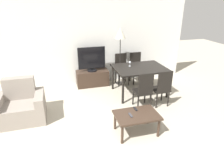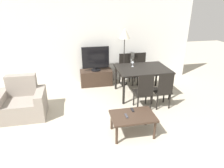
# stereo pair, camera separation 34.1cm
# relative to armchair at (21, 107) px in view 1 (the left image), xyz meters

# --- Properties ---
(ground_plane) EXTENTS (18.00, 18.00, 0.00)m
(ground_plane) POSITION_rel_armchair_xyz_m (1.54, -1.86, -0.31)
(ground_plane) COLOR #B2A893
(wall_back) EXTENTS (6.91, 0.06, 2.70)m
(wall_back) POSITION_rel_armchair_xyz_m (1.54, 1.76, 1.04)
(wall_back) COLOR white
(wall_back) RESTS_ON ground_plane
(armchair) EXTENTS (1.02, 0.76, 0.92)m
(armchair) POSITION_rel_armchair_xyz_m (0.00, 0.00, 0.00)
(armchair) COLOR gray
(armchair) RESTS_ON ground_plane
(tv_stand) EXTENTS (0.97, 0.43, 0.48)m
(tv_stand) POSITION_rel_armchair_xyz_m (1.88, 1.47, -0.08)
(tv_stand) COLOR #38281E
(tv_stand) RESTS_ON ground_plane
(tv) EXTENTS (0.82, 0.29, 0.73)m
(tv) POSITION_rel_armchair_xyz_m (1.88, 1.47, 0.53)
(tv) COLOR black
(tv) RESTS_ON tv_stand
(coffee_table) EXTENTS (0.86, 0.58, 0.43)m
(coffee_table) POSITION_rel_armchair_xyz_m (2.27, -1.15, 0.06)
(coffee_table) COLOR #38281E
(coffee_table) RESTS_ON ground_plane
(dining_table) EXTENTS (1.40, 1.06, 0.77)m
(dining_table) POSITION_rel_armchair_xyz_m (3.05, 0.56, 0.38)
(dining_table) COLOR black
(dining_table) RESTS_ON ground_plane
(dining_chair_near) EXTENTS (0.40, 0.40, 0.95)m
(dining_chair_near) POSITION_rel_armchair_xyz_m (2.80, -0.29, 0.20)
(dining_chair_near) COLOR black
(dining_chair_near) RESTS_ON ground_plane
(dining_chair_far) EXTENTS (0.40, 0.40, 0.95)m
(dining_chair_far) POSITION_rel_armchair_xyz_m (3.29, 1.40, 0.20)
(dining_chair_far) COLOR black
(dining_chair_far) RESTS_ON ground_plane
(dining_chair_near_right) EXTENTS (0.40, 0.40, 0.95)m
(dining_chair_near_right) POSITION_rel_armchair_xyz_m (3.29, -0.29, 0.20)
(dining_chair_near_right) COLOR black
(dining_chair_near_right) RESTS_ON ground_plane
(dining_chair_far_left) EXTENTS (0.40, 0.40, 0.95)m
(dining_chair_far_left) POSITION_rel_armchair_xyz_m (2.80, 1.40, 0.20)
(dining_chair_far_left) COLOR black
(dining_chair_far_left) RESTS_ON ground_plane
(floor_lamp) EXTENTS (0.31, 0.31, 1.75)m
(floor_lamp) POSITION_rel_armchair_xyz_m (2.74, 1.38, 1.19)
(floor_lamp) COLOR black
(floor_lamp) RESTS_ON ground_plane
(remote_primary) EXTENTS (0.04, 0.15, 0.02)m
(remote_primary) POSITION_rel_armchair_xyz_m (2.31, -0.97, 0.13)
(remote_primary) COLOR black
(remote_primary) RESTS_ON coffee_table
(remote_secondary) EXTENTS (0.04, 0.15, 0.02)m
(remote_secondary) POSITION_rel_armchair_xyz_m (2.13, -1.17, 0.13)
(remote_secondary) COLOR #38383D
(remote_secondary) RESTS_ON coffee_table
(wine_glass_left) EXTENTS (0.07, 0.07, 0.15)m
(wine_glass_left) POSITION_rel_armchair_xyz_m (2.82, 0.74, 0.56)
(wine_glass_left) COLOR silver
(wine_glass_left) RESTS_ON dining_table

